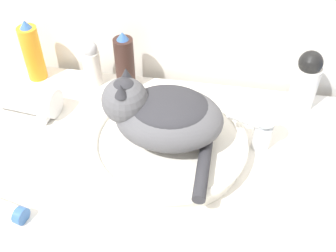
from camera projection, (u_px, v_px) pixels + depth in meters
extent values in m
cube|color=white|center=(178.00, 248.00, 1.27)|extent=(1.06, 0.60, 0.81)
cylinder|color=white|center=(169.00, 146.00, 0.99)|extent=(0.35, 0.35, 0.04)
torus|color=white|center=(169.00, 140.00, 0.98)|extent=(0.37, 0.37, 0.02)
ellipsoid|color=#56565B|center=(169.00, 118.00, 0.93)|extent=(0.25, 0.19, 0.12)
ellipsoid|color=#2D2D33|center=(169.00, 107.00, 0.91)|extent=(0.19, 0.15, 0.05)
sphere|color=#56565B|center=(125.00, 101.00, 0.91)|extent=(0.10, 0.10, 0.10)
sphere|color=#2D2D33|center=(124.00, 91.00, 0.89)|extent=(0.06, 0.06, 0.06)
cone|color=#2D2D33|center=(126.00, 74.00, 0.90)|extent=(0.03, 0.03, 0.03)
cone|color=#2D2D33|center=(121.00, 91.00, 0.86)|extent=(0.03, 0.03, 0.03)
cylinder|color=#2D2D33|center=(204.00, 163.00, 0.90)|extent=(0.03, 0.20, 0.03)
cylinder|color=silver|center=(262.00, 137.00, 1.00)|extent=(0.04, 0.04, 0.07)
cylinder|color=silver|center=(247.00, 119.00, 0.96)|extent=(0.10, 0.05, 0.07)
sphere|color=silver|center=(266.00, 118.00, 0.96)|extent=(0.05, 0.05, 0.05)
cylinder|color=white|center=(92.00, 68.00, 1.17)|extent=(0.05, 0.05, 0.10)
sphere|color=#B7B7BC|center=(89.00, 49.00, 1.13)|extent=(0.04, 0.04, 0.04)
cylinder|color=white|center=(304.00, 87.00, 1.09)|extent=(0.07, 0.07, 0.12)
sphere|color=black|center=(311.00, 63.00, 1.04)|extent=(0.06, 0.06, 0.06)
cylinder|color=orange|center=(33.00, 53.00, 1.17)|extent=(0.05, 0.05, 0.16)
cone|color=#3866AD|center=(25.00, 24.00, 1.11)|extent=(0.03, 0.03, 0.02)
cylinder|color=#331E19|center=(125.00, 64.00, 1.14)|extent=(0.05, 0.05, 0.15)
cone|color=#3866AD|center=(122.00, 36.00, 1.08)|extent=(0.03, 0.03, 0.02)
cylinder|color=#3866AD|center=(21.00, 216.00, 0.86)|extent=(0.03, 0.04, 0.04)
cylinder|color=silver|center=(28.00, 98.00, 1.10)|extent=(0.17, 0.10, 0.08)
cylinder|color=silver|center=(50.00, 109.00, 1.10)|extent=(0.04, 0.10, 0.03)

